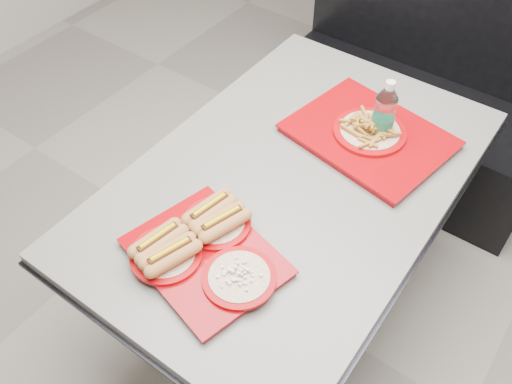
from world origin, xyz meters
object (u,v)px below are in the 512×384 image
Objects in this scene: water_bottle at (383,116)px; tray_near at (203,248)px; booth_bench at (415,93)px; tray_far at (369,133)px; diner_table at (290,210)px.

tray_near is at bearing -103.61° from water_bottle.
booth_bench reaches higher than tray_far.
diner_table is 1.05× the size of booth_bench.
tray_far is at bearing -143.30° from water_bottle.
tray_near is 0.84× the size of tray_far.
tray_far is (0.11, 0.29, 0.19)m from diner_table.
booth_bench reaches higher than diner_table.
tray_near is at bearing -94.62° from diner_table.
tray_far is at bearing 68.85° from diner_table.
tray_far is at bearing -82.01° from booth_bench.
water_bottle is at bearing 36.70° from tray_far.
tray_near is at bearing -91.24° from booth_bench.
booth_bench reaches higher than water_bottle.
tray_near is 0.74m from water_bottle.
booth_bench is 0.91m from water_bottle.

